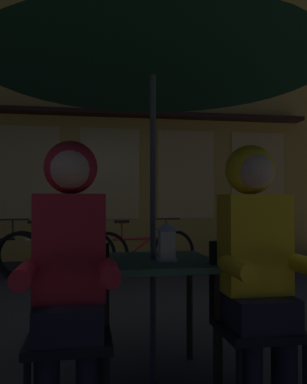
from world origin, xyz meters
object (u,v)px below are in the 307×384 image
person_left_hooded (70,252)px  bicycle_third (56,254)px  cafe_table (153,276)px  bicycle_fourth (141,252)px  lantern (167,240)px  chair_right (252,314)px  patio_umbrella (153,45)px  chair_left (70,323)px  person_right_hooded (256,248)px

person_left_hooded → bicycle_third: size_ratio=0.83×
cafe_table → bicycle_fourth: 3.38m
lantern → bicycle_third: size_ratio=0.14×
cafe_table → chair_right: bearing=-37.5°
patio_umbrella → chair_right: size_ratio=2.66×
chair_left → chair_right: size_ratio=1.00×
chair_right → person_right_hooded: 0.36m
chair_left → bicycle_fourth: chair_left is taller
person_left_hooded → cafe_table: bearing=41.6°
chair_right → bicycle_third: 3.96m
cafe_table → patio_umbrella: patio_umbrella is taller
person_left_hooded → lantern: bearing=32.0°
chair_right → bicycle_third: size_ratio=0.52×
person_left_hooded → person_right_hooded: bearing=0.0°
lantern → chair_left: size_ratio=0.27×
person_left_hooded → bicycle_third: bearing=95.3°
cafe_table → person_right_hooded: bearing=-41.6°
cafe_table → person_left_hooded: (-0.48, -0.43, 0.21)m
cafe_table → bicycle_third: 3.48m
cafe_table → bicycle_fourth: (0.37, 3.35, -0.29)m
cafe_table → chair_right: 0.62m
patio_umbrella → lantern: size_ratio=10.00×
chair_left → person_right_hooded: person_right_hooded is taller
bicycle_third → person_right_hooded: bearing=-71.0°
chair_right → bicycle_fourth: chair_right is taller
patio_umbrella → bicycle_fourth: (0.37, 3.35, -1.71)m
chair_left → bicycle_fourth: size_ratio=0.52×
bicycle_third → lantern: bearing=-75.4°
patio_umbrella → bicycle_fourth: patio_umbrella is taller
chair_right → bicycle_third: chair_right is taller
patio_umbrella → bicycle_third: (-0.83, 3.37, -1.71)m
chair_right → patio_umbrella: bearing=142.5°
bicycle_fourth → chair_left: bearing=-102.9°
lantern → bicycle_fourth: size_ratio=0.14×
chair_right → person_right_hooded: person_right_hooded is taller
lantern → person_left_hooded: 0.65m
chair_left → person_right_hooded: (0.96, -0.06, 0.36)m
lantern → person_left_hooded: person_left_hooded is taller
chair_right → person_left_hooded: 1.03m
patio_umbrella → chair_left: 1.68m
cafe_table → person_left_hooded: 0.67m
person_left_hooded → bicycle_fourth: (0.85, 3.77, -0.50)m
lantern → bicycle_fourth: bearing=85.0°
chair_right → person_right_hooded: size_ratio=0.62×
chair_left → chair_right: same height
cafe_table → patio_umbrella: size_ratio=0.32×
lantern → person_right_hooded: 0.54m
lantern → chair_right: 0.62m
patio_umbrella → person_right_hooded: 1.37m
chair_left → bicycle_third: bearing=95.3°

